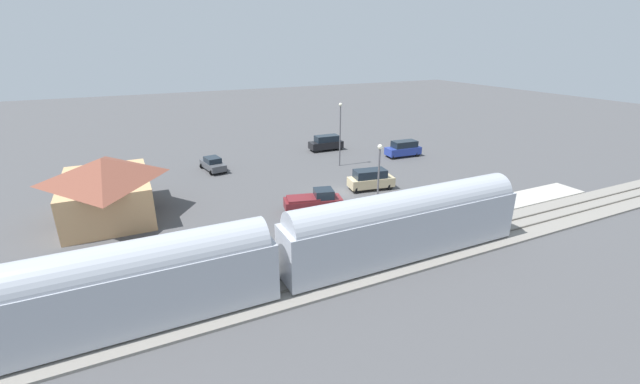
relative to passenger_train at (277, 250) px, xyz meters
name	(u,v)px	position (x,y,z in m)	size (l,w,h in m)	color
ground_plane	(341,193)	(14.00, -12.21, -2.86)	(200.00, 200.00, 0.00)	#4C4C4F
railway_track	(427,249)	(0.00, -12.21, -2.76)	(4.80, 70.00, 0.30)	gray
platform	(396,228)	(4.00, -12.21, -2.71)	(3.20, 46.00, 0.30)	#B7B2A8
passenger_train	(277,250)	(0.00, 0.00, 0.00)	(2.93, 38.92, 4.98)	#ADB2BC
station_building	(106,186)	(18.00, 9.79, 0.01)	(11.30, 7.96, 5.51)	tan
pedestrian_on_platform	(377,219)	(4.30, -10.39, -1.58)	(0.36, 0.36, 1.71)	brown
pedestrian_waiting_far	(419,210)	(4.32, -14.84, -1.58)	(0.36, 0.36, 1.71)	#333338
sedan_charcoal	(213,164)	(27.82, -1.71, -1.98)	(4.73, 2.78, 1.74)	#47494F
suv_blue	(403,149)	(22.97, -27.02, -1.71)	(2.23, 5.00, 2.22)	#283D9E
suv_tan	(371,179)	(13.63, -15.71, -1.71)	(2.70, 5.15, 2.22)	#C6B284
pickup_maroon	(314,201)	(10.75, -7.60, -1.83)	(3.19, 5.71, 2.14)	maroon
suv_black	(326,143)	(30.72, -18.88, -1.71)	(2.12, 4.96, 2.22)	black
light_pole_near_platform	(379,172)	(6.80, -12.03, 1.56)	(0.44, 0.44, 6.91)	#515156
light_pole_lot_center	(340,127)	(22.95, -16.93, 2.18)	(0.44, 0.44, 8.04)	#515156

